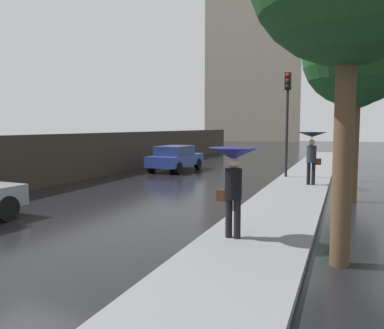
{
  "coord_description": "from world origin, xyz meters",
  "views": [
    {
      "loc": [
        6.75,
        -6.7,
        2.4
      ],
      "look_at": [
        2.22,
        4.98,
        1.19
      ],
      "focal_mm": 37.1,
      "sensor_mm": 36.0,
      "label": 1
    }
  ],
  "objects_px": {
    "traffic_light": "(287,105)",
    "street_tree_mid": "(356,55)",
    "car_blue_mid_road": "(175,158)",
    "street_tree_far": "(354,78)",
    "pedestrian_with_umbrella_far": "(233,166)",
    "pedestrian_with_umbrella_near": "(312,144)"
  },
  "relations": [
    {
      "from": "traffic_light",
      "to": "street_tree_far",
      "type": "bearing_deg",
      "value": 67.42
    },
    {
      "from": "pedestrian_with_umbrella_far",
      "to": "street_tree_mid",
      "type": "height_order",
      "value": "street_tree_mid"
    },
    {
      "from": "car_blue_mid_road",
      "to": "pedestrian_with_umbrella_far",
      "type": "xyz_separation_m",
      "value": [
        6.47,
        -11.91,
        0.89
      ]
    },
    {
      "from": "pedestrian_with_umbrella_near",
      "to": "pedestrian_with_umbrella_far",
      "type": "distance_m",
      "value": 8.28
    },
    {
      "from": "pedestrian_with_umbrella_far",
      "to": "street_tree_mid",
      "type": "distance_m",
      "value": 6.92
    },
    {
      "from": "street_tree_far",
      "to": "street_tree_mid",
      "type": "bearing_deg",
      "value": -90.61
    },
    {
      "from": "car_blue_mid_road",
      "to": "pedestrian_with_umbrella_near",
      "type": "height_order",
      "value": "pedestrian_with_umbrella_near"
    },
    {
      "from": "traffic_light",
      "to": "street_tree_far",
      "type": "relative_size",
      "value": 0.66
    },
    {
      "from": "street_tree_mid",
      "to": "street_tree_far",
      "type": "height_order",
      "value": "street_tree_far"
    },
    {
      "from": "pedestrian_with_umbrella_far",
      "to": "traffic_light",
      "type": "bearing_deg",
      "value": -83.88
    },
    {
      "from": "street_tree_mid",
      "to": "street_tree_far",
      "type": "relative_size",
      "value": 0.9
    },
    {
      "from": "pedestrian_with_umbrella_near",
      "to": "street_tree_mid",
      "type": "xyz_separation_m",
      "value": [
        1.41,
        -2.42,
        2.86
      ]
    },
    {
      "from": "traffic_light",
      "to": "street_tree_mid",
      "type": "relative_size",
      "value": 0.74
    },
    {
      "from": "street_tree_mid",
      "to": "traffic_light",
      "type": "bearing_deg",
      "value": 120.18
    },
    {
      "from": "car_blue_mid_road",
      "to": "street_tree_far",
      "type": "bearing_deg",
      "value": -147.26
    },
    {
      "from": "pedestrian_with_umbrella_near",
      "to": "pedestrian_with_umbrella_far",
      "type": "xyz_separation_m",
      "value": [
        -0.87,
        -8.23,
        -0.14
      ]
    },
    {
      "from": "car_blue_mid_road",
      "to": "traffic_light",
      "type": "bearing_deg",
      "value": 168.49
    },
    {
      "from": "pedestrian_with_umbrella_near",
      "to": "street_tree_far",
      "type": "bearing_deg",
      "value": 82.75
    },
    {
      "from": "car_blue_mid_road",
      "to": "street_tree_mid",
      "type": "bearing_deg",
      "value": 147.63
    },
    {
      "from": "pedestrian_with_umbrella_near",
      "to": "pedestrian_with_umbrella_far",
      "type": "relative_size",
      "value": 1.11
    },
    {
      "from": "pedestrian_with_umbrella_near",
      "to": "pedestrian_with_umbrella_far",
      "type": "height_order",
      "value": "pedestrian_with_umbrella_near"
    },
    {
      "from": "pedestrian_with_umbrella_near",
      "to": "street_tree_mid",
      "type": "height_order",
      "value": "street_tree_mid"
    }
  ]
}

